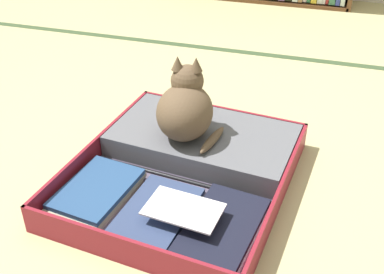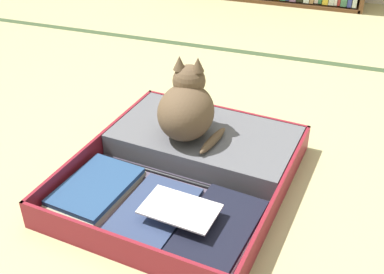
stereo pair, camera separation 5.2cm
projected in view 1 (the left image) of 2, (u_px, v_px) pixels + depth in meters
name	position (u px, v px, depth m)	size (l,w,h in m)	color
ground_plane	(183.00, 183.00, 1.73)	(10.00, 10.00, 0.00)	tan
tatami_border	(249.00, 53.00, 2.71)	(4.80, 0.05, 0.00)	#394E2F
open_suitcase	(189.00, 163.00, 1.75)	(0.79, 0.89, 0.11)	maroon
black_cat	(186.00, 108.00, 1.75)	(0.27, 0.28, 0.29)	brown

